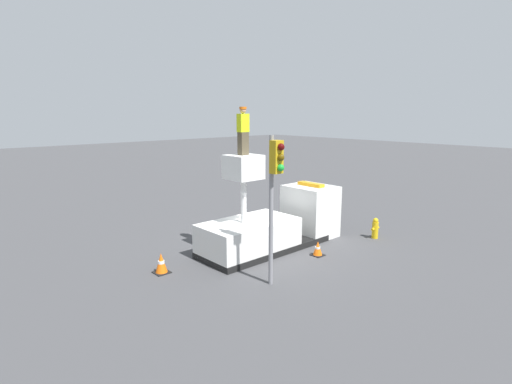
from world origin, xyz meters
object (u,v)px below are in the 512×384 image
fire_hydrant (375,228)px  traffic_cone_rear (161,263)px  worker (243,131)px  traffic_cone_curbside (318,249)px  bucket_truck (275,225)px  traffic_light_pole (275,181)px

fire_hydrant → traffic_cone_rear: 9.37m
worker → traffic_cone_curbside: size_ratio=3.05×
fire_hydrant → bucket_truck: bearing=151.0°
traffic_cone_rear → worker: bearing=-10.9°
traffic_light_pole → fire_hydrant: (6.75, 0.48, -2.95)m
traffic_light_pole → fire_hydrant: size_ratio=5.20×
worker → traffic_light_pole: (-1.05, -2.72, -1.39)m
fire_hydrant → traffic_cone_rear: (-8.92, 2.85, -0.11)m
fire_hydrant → traffic_cone_rear: bearing=162.3°
bucket_truck → traffic_cone_curbside: size_ratio=11.30×
traffic_light_pole → traffic_cone_rear: 5.02m
bucket_truck → fire_hydrant: (4.03, -2.23, -0.47)m
traffic_cone_rear → traffic_cone_curbside: size_ratio=1.25×
fire_hydrant → traffic_cone_rear: size_ratio=1.29×
traffic_light_pole → traffic_cone_curbside: traffic_light_pole is taller
bucket_truck → traffic_light_pole: (-2.72, -2.72, 2.48)m
fire_hydrant → traffic_cone_rear: fire_hydrant is taller
traffic_cone_curbside → worker: bearing=138.0°
traffic_light_pole → fire_hydrant: bearing=4.1°
traffic_cone_rear → fire_hydrant: bearing=-17.7°
traffic_cone_curbside → fire_hydrant: bearing=-5.0°
worker → traffic_cone_rear: 5.53m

